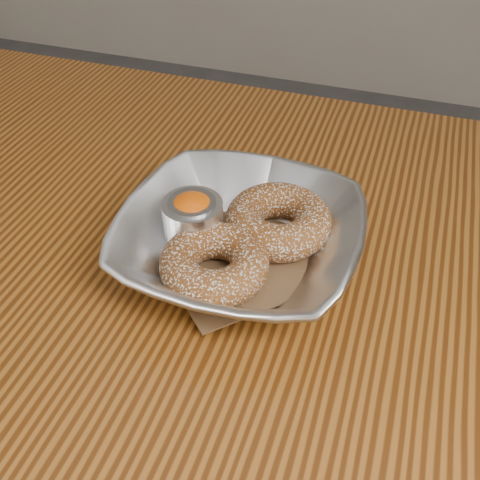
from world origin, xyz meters
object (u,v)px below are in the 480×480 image
(table, at_px, (247,353))
(donut_front, at_px, (214,264))
(ramekin, at_px, (193,220))
(donut_back, at_px, (278,221))
(serving_bowl, at_px, (240,242))

(table, distance_m, donut_front, 0.13)
(ramekin, bearing_deg, table, -28.82)
(donut_front, bearing_deg, table, 11.61)
(donut_front, relative_size, ramekin, 1.70)
(table, height_order, ramekin, ramekin)
(table, bearing_deg, donut_back, 82.93)
(donut_back, height_order, ramekin, ramekin)
(donut_back, bearing_deg, table, -97.07)
(donut_back, bearing_deg, donut_front, -116.67)
(serving_bowl, relative_size, donut_back, 2.17)
(serving_bowl, height_order, donut_front, serving_bowl)
(serving_bowl, bearing_deg, ramekin, 171.74)
(donut_front, bearing_deg, ramekin, 131.10)
(table, relative_size, donut_front, 11.96)
(table, relative_size, serving_bowl, 5.25)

